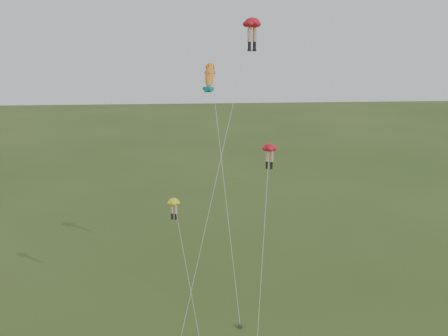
{
  "coord_description": "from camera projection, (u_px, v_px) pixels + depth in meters",
  "views": [
    {
      "loc": [
        -2.7,
        -33.89,
        20.97
      ],
      "look_at": [
        0.95,
        6.0,
        11.05
      ],
      "focal_mm": 40.0,
      "sensor_mm": 36.0,
      "label": 1
    }
  ],
  "objects": [
    {
      "name": "legs_kite_red_mid",
      "position": [
        269.0,
        153.0,
        41.99
      ],
      "size": [
        3.52,
        11.5,
        12.89
      ],
      "rotation": [
        0.0,
        0.0,
        -0.41
      ],
      "color": "red",
      "rests_on": "ground"
    },
    {
      "name": "legs_kite_red_high",
      "position": [
        252.0,
        28.0,
        43.49
      ],
      "size": [
        8.05,
        13.99,
        23.3
      ],
      "rotation": [
        0.0,
        0.0,
        0.39
      ],
      "color": "red",
      "rests_on": "ground"
    },
    {
      "name": "ground",
      "position": [
        219.0,
        327.0,
        38.04
      ],
      "size": [
        300.0,
        300.0,
        0.0
      ],
      "primitive_type": "plane",
      "color": "#304819",
      "rests_on": "ground"
    },
    {
      "name": "fish_kite",
      "position": [
        210.0,
        77.0,
        44.22
      ],
      "size": [
        2.29,
        12.71,
        19.64
      ],
      "rotation": [
        0.77,
        0.0,
        -0.16
      ],
      "color": "yellow",
      "rests_on": "ground"
    },
    {
      "name": "legs_kite_yellow",
      "position": [
        175.0,
        208.0,
        37.82
      ],
      "size": [
        2.41,
        4.93,
        9.66
      ],
      "rotation": [
        0.0,
        0.0,
        -0.28
      ],
      "color": "yellow",
      "rests_on": "ground"
    }
  ]
}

